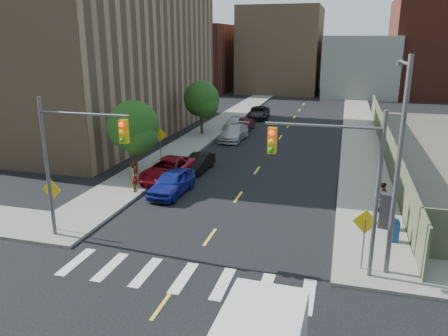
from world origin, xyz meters
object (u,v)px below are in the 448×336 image
Objects in this scene: parked_car_blue at (172,182)px; payphone at (385,211)px; pedestrian_west at (135,177)px; parked_car_silver at (234,133)px; parked_car_white at (235,122)px; pedestrian_east at (381,197)px; parked_car_red at (169,169)px; mailbox at (394,230)px; parked_car_maroon at (245,125)px; parked_car_grey at (259,113)px; parked_car_black at (199,163)px.

parked_car_blue is 2.45× the size of payphone.
parked_car_silver is at bearing -24.61° from pedestrian_west.
pedestrian_east reaches higher than parked_car_white.
parked_car_red is 15.61m from mailbox.
pedestrian_east is at bearing -57.04° from parked_car_maroon.
parked_car_grey reaches higher than mailbox.
parked_car_white is at bearing 135.68° from payphone.
parked_car_black is at bearing -87.53° from parked_car_silver.
pedestrian_east reaches higher than parked_car_blue.
parked_car_red is (-1.30, -2.68, 0.14)m from parked_car_black.
pedestrian_west is (-2.31, -0.52, 0.32)m from parked_car_blue.
parked_car_white reaches higher than parked_car_maroon.
parked_car_silver is at bearing 140.04° from payphone.
pedestrian_west is (-1.01, -3.13, 0.32)m from parked_car_red.
payphone is 1.08× the size of pedestrian_east.
parked_car_black is 23.35m from parked_car_grey.
pedestrian_west is (-2.31, -16.56, 0.34)m from parked_car_silver.
parked_car_maroon is at bearing 92.51° from parked_car_blue.
parked_car_maroon is 0.70× the size of parked_car_grey.
pedestrian_east is (-0.05, 2.29, -0.07)m from payphone.
payphone reaches higher than mailbox.
parked_car_red is at bearing -113.23° from parked_car_black.
pedestrian_west reaches higher than mailbox.
parked_car_silver reaches higher than parked_car_white.
parked_car_black is 3.21× the size of mailbox.
parked_car_black is 2.04× the size of pedestrian_west.
parked_car_white is at bearing 105.58° from parked_car_silver.
pedestrian_west reaches higher than parked_car_blue.
parked_car_grey reaches higher than parked_car_white.
parked_car_red is 1.05× the size of parked_car_grey.
payphone is at bearing -52.90° from parked_car_silver.
parked_car_maroon is at bearing 92.47° from parked_car_silver.
pedestrian_east reaches higher than parked_car_black.
parked_car_silver is at bearing -95.50° from parked_car_grey.
parked_car_blue is 2.42× the size of pedestrian_west.
parked_car_grey is at bearing -63.61° from pedestrian_east.
parked_car_silver is 2.80× the size of payphone.
parked_car_red is at bearing -98.36° from parked_car_grey.
parked_car_red is 18.46m from parked_car_maroon.
parked_car_grey is at bearing 111.07° from mailbox.
parked_car_maroon is (1.30, 18.41, -0.16)m from parked_car_red.
parked_car_blue is 0.88× the size of parked_car_silver.
parked_car_black is 14.72m from payphone.
payphone is at bearing -7.59° from parked_car_blue.
pedestrian_west reaches higher than parked_car_silver.
payphone is at bearing -113.28° from pedestrian_west.
parked_car_maroon is 2.15× the size of pedestrian_east.
parked_car_silver is at bearing 92.51° from parked_car_blue.
pedestrian_west reaches higher than parked_car_maroon.
parked_car_red is at bearing -84.32° from parked_car_white.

